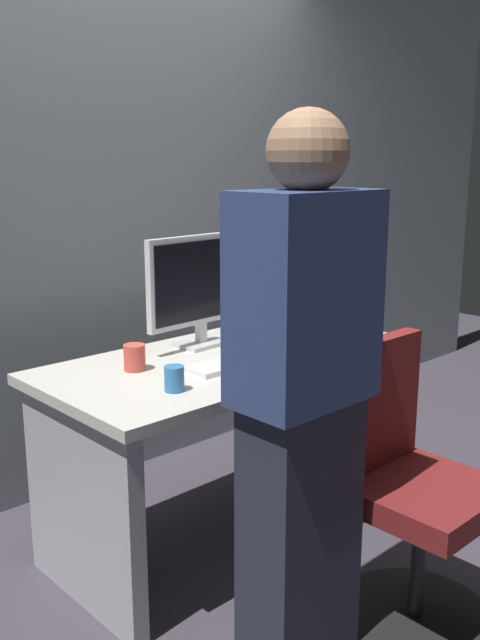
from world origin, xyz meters
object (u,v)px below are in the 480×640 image
(cell_phone, at_px, (342,340))
(book_stack, at_px, (303,318))
(desk, at_px, (231,411))
(cup_by_monitor, at_px, (135,358))
(mouse, at_px, (285,345))
(cup_near_keyboard, at_px, (174,379))
(keyboard, at_px, (239,362))
(person_at_desk, at_px, (303,403))
(monitor, at_px, (201,284))
(office_chair, at_px, (407,497))

(cell_phone, bearing_deg, book_stack, 100.70)
(desk, bearing_deg, cell_phone, -18.07)
(cup_by_monitor, xyz_separation_m, cell_phone, (0.88, -0.25, -0.04))
(desk, height_order, mouse, mouse)
(cup_near_keyboard, distance_m, cup_by_monitor, 0.28)
(keyboard, height_order, cup_by_monitor, cup_by_monitor)
(person_at_desk, relative_size, keyboard, 3.81)
(mouse, relative_size, book_stack, 0.47)
(desk, xyz_separation_m, cup_near_keyboard, (-0.43, -0.19, 0.28))
(book_stack, bearing_deg, desk, -169.96)
(monitor, relative_size, cell_phone, 3.76)
(cup_by_monitor, xyz_separation_m, book_stack, (0.91, -0.00, 0.00))
(cell_phone, bearing_deg, cup_by_monitor, -178.01)
(keyboard, bearing_deg, book_stack, 19.39)
(keyboard, relative_size, mouse, 4.30)
(cup_near_keyboard, relative_size, cell_phone, 0.59)
(mouse, xyz_separation_m, book_stack, (0.31, 0.18, 0.04))
(keyboard, relative_size, cell_phone, 2.99)
(keyboard, relative_size, cup_near_keyboard, 5.02)
(mouse, distance_m, cup_near_keyboard, 0.65)
(desk, xyz_separation_m, book_stack, (0.52, 0.09, 0.29))
(monitor, bearing_deg, keyboard, -103.25)
(book_stack, bearing_deg, mouse, -149.78)
(cup_by_monitor, bearing_deg, cell_phone, -16.09)
(desk, height_order, office_chair, office_chair)
(monitor, bearing_deg, person_at_desk, -113.30)
(office_chair, relative_size, cell_phone, 6.53)
(office_chair, bearing_deg, book_stack, 62.07)
(person_at_desk, height_order, keyboard, person_at_desk)
(desk, distance_m, book_stack, 0.60)
(book_stack, bearing_deg, cup_near_keyboard, -163.54)
(keyboard, bearing_deg, desk, 60.76)
(keyboard, xyz_separation_m, book_stack, (0.58, 0.20, 0.04))
(desk, xyz_separation_m, mouse, (0.22, -0.09, 0.25))
(cup_near_keyboard, bearing_deg, desk, 23.74)
(cup_by_monitor, bearing_deg, book_stack, -0.09)
(mouse, height_order, book_stack, book_stack)
(person_at_desk, height_order, cup_near_keyboard, person_at_desk)
(cup_by_monitor, bearing_deg, monitor, 13.52)
(keyboard, relative_size, book_stack, 2.00)
(office_chair, bearing_deg, keyboard, 99.85)
(monitor, xyz_separation_m, cup_by_monitor, (-0.40, -0.10, -0.21))
(cup_near_keyboard, bearing_deg, cup_by_monitor, 82.15)
(person_at_desk, height_order, cup_by_monitor, person_at_desk)
(mouse, bearing_deg, desk, 158.29)
(desk, bearing_deg, monitor, 87.46)
(cup_by_monitor, relative_size, book_stack, 0.45)
(desk, bearing_deg, keyboard, -119.66)
(cup_by_monitor, bearing_deg, office_chair, -63.18)
(mouse, xyz_separation_m, cell_phone, (0.27, -0.07, -0.01))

